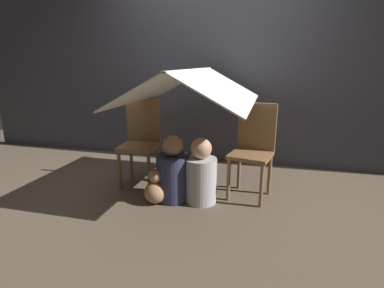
# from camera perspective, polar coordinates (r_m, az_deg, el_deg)

# --- Properties ---
(ground_plane) EXTENTS (8.80, 8.80, 0.00)m
(ground_plane) POSITION_cam_1_polar(r_m,az_deg,el_deg) (2.99, -0.95, -10.27)
(ground_plane) COLOR brown
(wall_back) EXTENTS (7.00, 0.05, 2.50)m
(wall_back) POSITION_cam_1_polar(r_m,az_deg,el_deg) (3.92, 4.20, 14.68)
(wall_back) COLOR #3D3D47
(wall_back) RESTS_ON ground_plane
(chair_left) EXTENTS (0.40, 0.40, 0.91)m
(chair_left) POSITION_cam_1_polar(r_m,az_deg,el_deg) (3.25, -9.71, 0.96)
(chair_left) COLOR brown
(chair_left) RESTS_ON ground_plane
(chair_right) EXTENTS (0.44, 0.44, 0.91)m
(chair_right) POSITION_cam_1_polar(r_m,az_deg,el_deg) (2.96, 11.56, -0.53)
(chair_right) COLOR brown
(chair_right) RESTS_ON ground_plane
(sheet_canopy) EXTENTS (1.17, 1.54, 0.32)m
(sheet_canopy) POSITION_cam_1_polar(r_m,az_deg,el_deg) (2.89, 0.00, 11.01)
(sheet_canopy) COLOR silver
(person_front) EXTENTS (0.32, 0.32, 0.64)m
(person_front) POSITION_cam_1_polar(r_m,az_deg,el_deg) (2.88, -3.59, -5.59)
(person_front) COLOR #2D3351
(person_front) RESTS_ON ground_plane
(person_second) EXTENTS (0.30, 0.30, 0.63)m
(person_second) POSITION_cam_1_polar(r_m,az_deg,el_deg) (2.82, 1.72, -5.96)
(person_second) COLOR #B2B2B7
(person_second) RESTS_ON ground_plane
(floor_cushion) EXTENTS (0.45, 0.36, 0.10)m
(floor_cushion) POSITION_cam_1_polar(r_m,az_deg,el_deg) (3.12, -2.06, -8.16)
(floor_cushion) COLOR #7FB27F
(floor_cushion) RESTS_ON ground_plane
(plush_toy) EXTENTS (0.21, 0.21, 0.34)m
(plush_toy) POSITION_cam_1_polar(r_m,az_deg,el_deg) (2.87, -6.97, -8.58)
(plush_toy) COLOR tan
(plush_toy) RESTS_ON ground_plane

